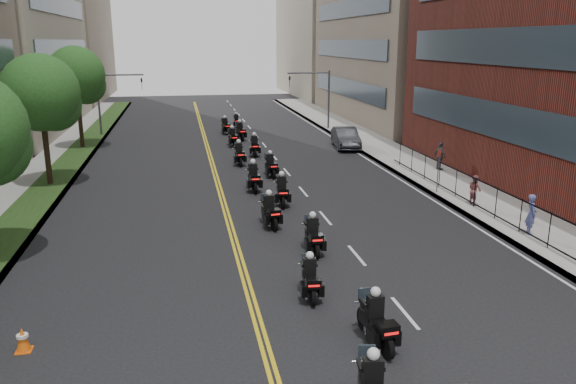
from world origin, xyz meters
name	(u,v)px	position (x,y,z in m)	size (l,w,h in m)	color
sidewalk_right	(413,165)	(12.00, 25.00, 0.07)	(4.00, 90.00, 0.15)	gray
sidewalk_left	(40,182)	(-12.00, 25.00, 0.07)	(4.00, 90.00, 0.15)	gray
grass_strip	(54,179)	(-11.20, 25.00, 0.17)	(2.00, 90.00, 0.04)	black
building_right_far	(339,9)	(21.50, 78.00, 13.00)	(15.00, 28.00, 26.00)	#B0A68E
building_left_far	(41,6)	(-22.00, 78.00, 13.00)	(16.00, 28.00, 26.00)	#836E5F
iron_fence	(508,209)	(11.00, 12.00, 0.90)	(0.05, 28.00, 1.50)	black
street_trees	(18,110)	(-11.05, 18.61, 5.13)	(4.40, 38.40, 7.98)	#322616
traffic_signal_right	(319,91)	(9.54, 42.00, 3.70)	(4.09, 0.20, 5.60)	#3F3F44
traffic_signal_left	(109,95)	(-9.54, 42.00, 3.70)	(4.09, 0.20, 5.60)	#3F3F44
motorcycle_1	(376,323)	(1.64, 3.35, 0.68)	(0.62, 2.32, 1.71)	black
motorcycle_2	(310,280)	(0.52, 6.71, 0.62)	(0.57, 2.13, 1.57)	black
motorcycle_3	(313,237)	(1.56, 10.69, 0.67)	(0.54, 2.29, 1.69)	black
motorcycle_4	(270,212)	(0.37, 14.27, 0.68)	(0.67, 2.32, 1.71)	black
motorcycle_5	(282,192)	(1.54, 17.66, 0.70)	(0.66, 2.41, 1.78)	black
motorcycle_6	(253,178)	(0.46, 20.79, 0.72)	(0.56, 2.46, 1.82)	black
motorcycle_7	(271,166)	(1.97, 24.01, 0.66)	(0.59, 2.25, 1.66)	black
motorcycle_8	(239,155)	(0.38, 27.84, 0.70)	(0.55, 2.38, 1.76)	black
motorcycle_9	(255,147)	(1.85, 30.77, 0.69)	(0.60, 2.36, 1.74)	black
motorcycle_10	(233,138)	(0.60, 34.93, 0.67)	(0.66, 2.31, 1.70)	black
motorcycle_11	(240,132)	(1.53, 37.76, 0.70)	(0.71, 2.40, 1.77)	black
motorcycle_12	(225,127)	(0.53, 41.26, 0.67)	(0.70, 2.29, 1.70)	black
motorcycle_13	(236,121)	(1.94, 45.01, 0.60)	(0.47, 2.06, 1.52)	black
parked_sedan	(346,138)	(9.40, 32.48, 0.81)	(1.71, 4.91, 1.62)	black
pedestrian_a	(531,214)	(11.28, 10.68, 1.04)	(0.65, 0.43, 1.79)	#4D538E
pedestrian_b	(475,190)	(11.20, 15.37, 0.92)	(0.75, 0.58, 1.54)	#8D4D4D
pedestrian_c	(440,156)	(13.00, 23.14, 1.06)	(1.07, 0.44, 1.82)	#424048
traffic_cone	(23,340)	(-8.05, 4.88, 0.35)	(0.43, 0.43, 0.71)	#EE5C0C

